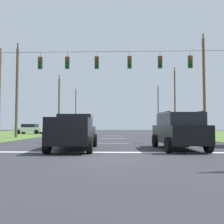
{
  "coord_description": "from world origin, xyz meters",
  "views": [
    {
      "loc": [
        0.59,
        -9.96,
        1.34
      ],
      "look_at": [
        -0.09,
        11.89,
        2.51
      ],
      "focal_mm": 39.36,
      "sensor_mm": 36.0,
      "label": 1
    }
  ],
  "objects_px": {
    "suv_black": "(179,130)",
    "utility_pole_far_left": "(17,91)",
    "utility_pole_mid_right": "(204,86)",
    "pickup_truck": "(74,132)",
    "utility_pole_distant_right": "(59,105)",
    "utility_pole_near_left": "(158,108)",
    "overhead_signal_span": "(113,86)",
    "utility_pole_distant_left": "(76,109)",
    "distant_car_crossing_white": "(30,129)",
    "utility_pole_far_right": "(175,101)"
  },
  "relations": [
    {
      "from": "suv_black",
      "to": "utility_pole_mid_right",
      "type": "xyz_separation_m",
      "value": [
        6.08,
        13.49,
        4.58
      ]
    },
    {
      "from": "pickup_truck",
      "to": "overhead_signal_span",
      "type": "bearing_deg",
      "value": 70.39
    },
    {
      "from": "utility_pole_far_left",
      "to": "utility_pole_distant_left",
      "type": "height_order",
      "value": "utility_pole_distant_left"
    },
    {
      "from": "suv_black",
      "to": "utility_pole_mid_right",
      "type": "height_order",
      "value": "utility_pole_mid_right"
    },
    {
      "from": "utility_pole_near_left",
      "to": "utility_pole_far_left",
      "type": "distance_m",
      "value": 41.95
    },
    {
      "from": "utility_pole_distant_right",
      "to": "utility_pole_distant_left",
      "type": "bearing_deg",
      "value": 90.81
    },
    {
      "from": "utility_pole_far_right",
      "to": "utility_pole_near_left",
      "type": "xyz_separation_m",
      "value": [
        -0.06,
        18.62,
        -0.05
      ]
    },
    {
      "from": "pickup_truck",
      "to": "suv_black",
      "type": "height_order",
      "value": "suv_black"
    },
    {
      "from": "suv_black",
      "to": "utility_pole_far_right",
      "type": "bearing_deg",
      "value": 77.64
    },
    {
      "from": "overhead_signal_span",
      "to": "utility_pole_far_left",
      "type": "xyz_separation_m",
      "value": [
        -10.67,
        7.14,
        0.63
      ]
    },
    {
      "from": "pickup_truck",
      "to": "suv_black",
      "type": "distance_m",
      "value": 5.74
    },
    {
      "from": "overhead_signal_span",
      "to": "distant_car_crossing_white",
      "type": "bearing_deg",
      "value": 126.35
    },
    {
      "from": "pickup_truck",
      "to": "utility_pole_far_left",
      "type": "distance_m",
      "value": 15.91
    },
    {
      "from": "overhead_signal_span",
      "to": "utility_pole_mid_right",
      "type": "xyz_separation_m",
      "value": [
        9.83,
        8.08,
        1.23
      ]
    },
    {
      "from": "pickup_truck",
      "to": "utility_pole_distant_right",
      "type": "relative_size",
      "value": 0.52
    },
    {
      "from": "utility_pole_distant_right",
      "to": "utility_pole_distant_left",
      "type": "distance_m",
      "value": 18.19
    },
    {
      "from": "suv_black",
      "to": "utility_pole_near_left",
      "type": "distance_m",
      "value": 49.53
    },
    {
      "from": "suv_black",
      "to": "distant_car_crossing_white",
      "type": "xyz_separation_m",
      "value": [
        -16.84,
        23.19,
        -0.27
      ]
    },
    {
      "from": "distant_car_crossing_white",
      "to": "utility_pole_far_right",
      "type": "height_order",
      "value": "utility_pole_far_right"
    },
    {
      "from": "overhead_signal_span",
      "to": "utility_pole_far_right",
      "type": "xyz_separation_m",
      "value": [
        10.38,
        24.84,
        1.3
      ]
    },
    {
      "from": "suv_black",
      "to": "pickup_truck",
      "type": "bearing_deg",
      "value": -178.6
    },
    {
      "from": "suv_black",
      "to": "utility_pole_mid_right",
      "type": "distance_m",
      "value": 15.49
    },
    {
      "from": "pickup_truck",
      "to": "utility_pole_distant_right",
      "type": "height_order",
      "value": "utility_pole_distant_right"
    },
    {
      "from": "suv_black",
      "to": "utility_pole_distant_right",
      "type": "relative_size",
      "value": 0.47
    },
    {
      "from": "distant_car_crossing_white",
      "to": "utility_pole_mid_right",
      "type": "height_order",
      "value": "utility_pole_mid_right"
    },
    {
      "from": "utility_pole_far_right",
      "to": "pickup_truck",
      "type": "bearing_deg",
      "value": -112.13
    },
    {
      "from": "overhead_signal_span",
      "to": "suv_black",
      "type": "xyz_separation_m",
      "value": [
        3.75,
        -5.42,
        -3.35
      ]
    },
    {
      "from": "distant_car_crossing_white",
      "to": "utility_pole_far_left",
      "type": "relative_size",
      "value": 0.43
    },
    {
      "from": "utility_pole_near_left",
      "to": "utility_pole_far_left",
      "type": "relative_size",
      "value": 1.12
    },
    {
      "from": "pickup_truck",
      "to": "utility_pole_near_left",
      "type": "bearing_deg",
      "value": 75.91
    },
    {
      "from": "overhead_signal_span",
      "to": "pickup_truck",
      "type": "xyz_separation_m",
      "value": [
        -1.98,
        -5.56,
        -3.44
      ]
    },
    {
      "from": "pickup_truck",
      "to": "suv_black",
      "type": "bearing_deg",
      "value": 1.4
    },
    {
      "from": "suv_black",
      "to": "utility_pole_far_left",
      "type": "height_order",
      "value": "utility_pole_far_left"
    },
    {
      "from": "utility_pole_far_right",
      "to": "utility_pole_near_left",
      "type": "distance_m",
      "value": 18.62
    },
    {
      "from": "overhead_signal_span",
      "to": "pickup_truck",
      "type": "distance_m",
      "value": 6.83
    },
    {
      "from": "suv_black",
      "to": "utility_pole_near_left",
      "type": "relative_size",
      "value": 0.42
    },
    {
      "from": "pickup_truck",
      "to": "utility_pole_distant_right",
      "type": "xyz_separation_m",
      "value": [
        -8.4,
        30.12,
        4.03
      ]
    },
    {
      "from": "pickup_truck",
      "to": "suv_black",
      "type": "relative_size",
      "value": 1.12
    },
    {
      "from": "utility_pole_near_left",
      "to": "utility_pole_distant_left",
      "type": "xyz_separation_m",
      "value": [
        -20.95,
        -0.71,
        -0.28
      ]
    },
    {
      "from": "pickup_truck",
      "to": "utility_pole_far_right",
      "type": "distance_m",
      "value": 33.16
    },
    {
      "from": "distant_car_crossing_white",
      "to": "utility_pole_distant_left",
      "type": "distance_m",
      "value": 25.5
    },
    {
      "from": "utility_pole_far_right",
      "to": "utility_pole_far_left",
      "type": "xyz_separation_m",
      "value": [
        -21.05,
        -17.7,
        -0.68
      ]
    },
    {
      "from": "utility_pole_far_left",
      "to": "utility_pole_near_left",
      "type": "bearing_deg",
      "value": 59.98
    },
    {
      "from": "utility_pole_far_right",
      "to": "utility_pole_distant_left",
      "type": "distance_m",
      "value": 27.61
    },
    {
      "from": "suv_black",
      "to": "utility_pole_far_left",
      "type": "xyz_separation_m",
      "value": [
        -14.42,
        12.56,
        3.98
      ]
    },
    {
      "from": "suv_black",
      "to": "distant_car_crossing_white",
      "type": "height_order",
      "value": "suv_black"
    },
    {
      "from": "utility_pole_far_right",
      "to": "utility_pole_distant_right",
      "type": "height_order",
      "value": "utility_pole_far_right"
    },
    {
      "from": "utility_pole_mid_right",
      "to": "utility_pole_distant_right",
      "type": "distance_m",
      "value": 26.09
    },
    {
      "from": "utility_pole_near_left",
      "to": "utility_pole_distant_left",
      "type": "relative_size",
      "value": 1.06
    },
    {
      "from": "overhead_signal_span",
      "to": "pickup_truck",
      "type": "relative_size",
      "value": 3.37
    }
  ]
}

